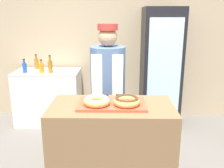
{
  "coord_description": "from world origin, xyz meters",
  "views": [
    {
      "loc": [
        0.04,
        -2.2,
        1.8
      ],
      "look_at": [
        0.0,
        0.1,
        1.14
      ],
      "focal_mm": 40.0,
      "sensor_mm": 36.0,
      "label": 1
    }
  ],
  "objects": [
    {
      "name": "beverage_fridge",
      "position": [
        0.75,
        1.74,
        0.95
      ],
      "size": [
        0.6,
        0.66,
        1.89
      ],
      "color": "black",
      "rests_on": "ground_plane"
    },
    {
      "name": "donut_chocolate_glaze",
      "position": [
        0.14,
        -0.05,
        1.03
      ],
      "size": [
        0.25,
        0.25,
        0.07
      ],
      "color": "tan",
      "rests_on": "serving_tray"
    },
    {
      "name": "serving_tray",
      "position": [
        0.0,
        0.0,
        0.98
      ],
      "size": [
        0.64,
        0.37,
        0.02
      ],
      "color": "#D84C33",
      "rests_on": "display_counter"
    },
    {
      "name": "baker_person",
      "position": [
        -0.06,
        0.69,
        0.88
      ],
      "size": [
        0.42,
        0.42,
        1.68
      ],
      "color": "#4C4C51",
      "rests_on": "ground_plane"
    },
    {
      "name": "bottle_blue",
      "position": [
        -1.41,
        1.64,
        0.97
      ],
      "size": [
        0.07,
        0.07,
        0.22
      ],
      "color": "#1E4CB2",
      "rests_on": "chest_freezer"
    },
    {
      "name": "brownie_back_right",
      "position": [
        0.07,
        0.13,
        1.0
      ],
      "size": [
        0.08,
        0.08,
        0.03
      ],
      "color": "black",
      "rests_on": "serving_tray"
    },
    {
      "name": "display_counter",
      "position": [
        0.0,
        0.0,
        0.48
      ],
      "size": [
        1.17,
        0.61,
        0.96
      ],
      "color": "brown",
      "rests_on": "ground_plane"
    },
    {
      "name": "bottle_amber_b",
      "position": [
        -1.31,
        1.92,
        0.98
      ],
      "size": [
        0.07,
        0.07,
        0.25
      ],
      "color": "#99661E",
      "rests_on": "chest_freezer"
    },
    {
      "name": "bottle_amber",
      "position": [
        -1.0,
        1.64,
        1.0
      ],
      "size": [
        0.07,
        0.07,
        0.28
      ],
      "color": "#99661E",
      "rests_on": "chest_freezer"
    },
    {
      "name": "donut_light_glaze",
      "position": [
        -0.14,
        -0.05,
        1.03
      ],
      "size": [
        0.25,
        0.25,
        0.07
      ],
      "color": "tan",
      "rests_on": "serving_tray"
    },
    {
      "name": "wall_back",
      "position": [
        0.0,
        2.13,
        1.35
      ],
      "size": [
        8.0,
        0.06,
        2.7
      ],
      "color": "tan",
      "rests_on": "ground_plane"
    },
    {
      "name": "bottle_orange",
      "position": [
        -1.14,
        1.64,
        0.97
      ],
      "size": [
        0.08,
        0.08,
        0.21
      ],
      "color": "orange",
      "rests_on": "chest_freezer"
    },
    {
      "name": "brownie_back_left",
      "position": [
        -0.07,
        0.13,
        1.0
      ],
      "size": [
        0.08,
        0.08,
        0.03
      ],
      "color": "black",
      "rests_on": "serving_tray"
    },
    {
      "name": "chest_freezer",
      "position": [
        -1.09,
        1.75,
        0.45
      ],
      "size": [
        1.04,
        0.59,
        0.89
      ],
      "color": "silver",
      "rests_on": "ground_plane"
    }
  ]
}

